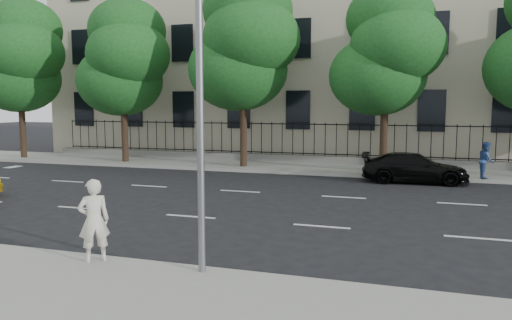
# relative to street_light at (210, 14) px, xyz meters

# --- Properties ---
(ground) EXTENTS (120.00, 120.00, 0.00)m
(ground) POSITION_rel_street_light_xyz_m (-2.50, 1.77, -5.15)
(ground) COLOR black
(ground) RESTS_ON ground
(near_sidewalk) EXTENTS (60.00, 4.00, 0.15)m
(near_sidewalk) POSITION_rel_street_light_xyz_m (-2.50, -2.23, -5.07)
(near_sidewalk) COLOR gray
(near_sidewalk) RESTS_ON ground
(far_sidewalk) EXTENTS (60.00, 4.00, 0.15)m
(far_sidewalk) POSITION_rel_street_light_xyz_m (-2.50, 15.77, -5.07)
(far_sidewalk) COLOR gray
(far_sidewalk) RESTS_ON ground
(lane_markings) EXTENTS (49.60, 4.62, 0.01)m
(lane_markings) POSITION_rel_street_light_xyz_m (-2.50, 6.52, -5.14)
(lane_markings) COLOR silver
(lane_markings) RESTS_ON ground
(masonry_building) EXTENTS (34.60, 12.11, 18.50)m
(masonry_building) POSITION_rel_street_light_xyz_m (-2.50, 24.72, 3.87)
(masonry_building) COLOR beige
(masonry_building) RESTS_ON ground
(iron_fence) EXTENTS (30.00, 0.50, 2.20)m
(iron_fence) POSITION_rel_street_light_xyz_m (-2.50, 17.47, -4.50)
(iron_fence) COLOR slate
(iron_fence) RESTS_ON far_sidewalk
(street_light) EXTENTS (0.25, 3.32, 8.05)m
(street_light) POSITION_rel_street_light_xyz_m (0.00, 0.00, 0.00)
(street_light) COLOR slate
(street_light) RESTS_ON near_sidewalk
(tree_a) EXTENTS (5.71, 5.31, 9.39)m
(tree_a) POSITION_rel_street_light_xyz_m (-18.46, 15.13, 0.98)
(tree_a) COLOR #382619
(tree_a) RESTS_ON far_sidewalk
(tree_b) EXTENTS (5.53, 5.12, 8.97)m
(tree_b) POSITION_rel_street_light_xyz_m (-11.46, 15.13, 0.69)
(tree_b) COLOR #382619
(tree_b) RESTS_ON far_sidewalk
(tree_c) EXTENTS (5.89, 5.50, 9.80)m
(tree_c) POSITION_rel_street_light_xyz_m (-4.46, 15.13, 1.26)
(tree_c) COLOR #382619
(tree_c) RESTS_ON far_sidewalk
(tree_d) EXTENTS (5.34, 4.94, 8.84)m
(tree_d) POSITION_rel_street_light_xyz_m (2.54, 15.13, 0.69)
(tree_d) COLOR #382619
(tree_d) RESTS_ON far_sidewalk
(black_sedan) EXTENTS (4.51, 2.05, 1.28)m
(black_sedan) POSITION_rel_street_light_xyz_m (3.93, 13.03, -4.51)
(black_sedan) COLOR black
(black_sedan) RESTS_ON ground
(woman_near) EXTENTS (0.75, 0.74, 1.74)m
(woman_near) POSITION_rel_street_light_xyz_m (-2.38, -0.63, -4.13)
(woman_near) COLOR beige
(woman_near) RESTS_ON near_sidewalk
(pedestrian_far) EXTENTS (0.62, 0.79, 1.60)m
(pedestrian_far) POSITION_rel_street_light_xyz_m (6.87, 14.17, -4.20)
(pedestrian_far) COLOR #2E4B87
(pedestrian_far) RESTS_ON far_sidewalk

